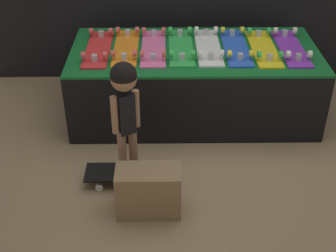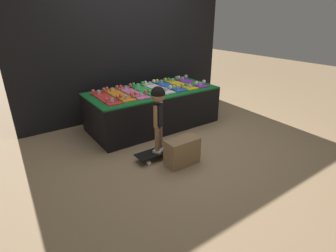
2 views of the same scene
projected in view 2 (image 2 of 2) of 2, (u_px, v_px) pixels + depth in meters
ground_plane at (176, 139)px, 3.86m from camera, size 16.00×16.00×0.00m
back_wall at (128, 35)px, 4.35m from camera, size 3.83×0.10×2.74m
display_rack at (153, 108)px, 4.22m from camera, size 2.01×0.96×0.59m
skateboard_red_on_rack at (105, 97)px, 3.69m from camera, size 0.19×0.72×0.09m
skateboard_orange_on_rack at (119, 94)px, 3.82m from camera, size 0.19×0.72×0.09m
skateboard_pink_on_rack at (133, 92)px, 3.93m from camera, size 0.19×0.72×0.09m
skateboard_green_on_rack at (146, 90)px, 4.06m from camera, size 0.19×0.72×0.09m
skateboard_white_on_rack at (158, 88)px, 4.18m from camera, size 0.19×0.72×0.09m
skateboard_blue_on_rack at (169, 86)px, 4.29m from camera, size 0.19×0.72×0.09m
skateboard_yellow_on_rack at (181, 84)px, 4.39m from camera, size 0.19×0.72×0.09m
skateboard_purple_on_rack at (191, 82)px, 4.51m from camera, size 0.19×0.72×0.09m
skateboard_on_floor at (159, 152)px, 3.34m from camera, size 0.62×0.21×0.09m
child at (158, 107)px, 3.10m from camera, size 0.19×0.17×0.84m
storage_box at (182, 152)px, 3.16m from camera, size 0.41×0.21×0.33m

